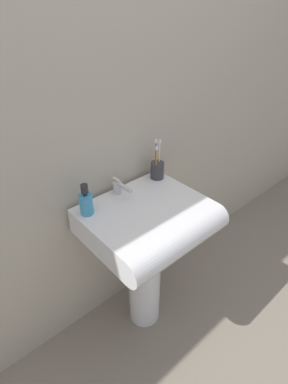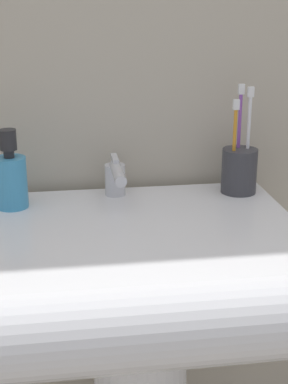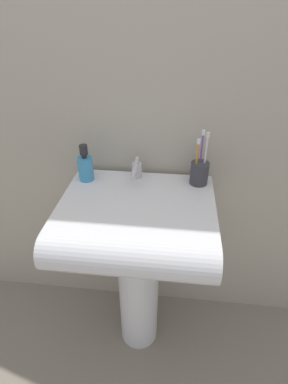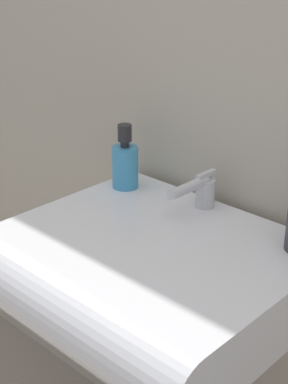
# 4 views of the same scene
# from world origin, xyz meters

# --- Properties ---
(wall_back) EXTENTS (5.00, 0.05, 2.40)m
(wall_back) POSITION_xyz_m (0.00, 0.26, 1.20)
(wall_back) COLOR #B7AD99
(wall_back) RESTS_ON ground
(sink_basin) EXTENTS (0.57, 0.50, 0.13)m
(sink_basin) POSITION_xyz_m (0.00, -0.05, 0.76)
(sink_basin) COLOR white
(sink_basin) RESTS_ON sink_pedestal
(faucet) EXTENTS (0.04, 0.14, 0.08)m
(faucet) POSITION_xyz_m (-0.03, 0.16, 0.87)
(faucet) COLOR silver
(faucet) RESTS_ON sink_basin
(soap_bottle) EXTENTS (0.06, 0.06, 0.15)m
(soap_bottle) POSITION_xyz_m (-0.23, 0.13, 0.88)
(soap_bottle) COLOR #3F99CC
(soap_bottle) RESTS_ON sink_basin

